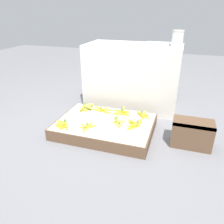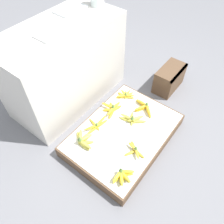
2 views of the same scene
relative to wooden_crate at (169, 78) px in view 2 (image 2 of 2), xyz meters
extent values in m
plane|color=slate|center=(-0.89, -0.01, -0.13)|extent=(10.00, 10.00, 0.00)
cube|color=brown|center=(-0.89, -0.01, -0.07)|extent=(1.03, 0.73, 0.12)
cube|color=silver|center=(-0.89, -0.01, -0.01)|extent=(0.99, 0.70, 0.00)
cube|color=beige|center=(-0.79, 0.79, 0.28)|extent=(1.19, 0.59, 0.82)
cube|color=brown|center=(0.00, 0.00, 0.00)|extent=(0.38, 0.21, 0.27)
cube|color=#402E20|center=(0.00, -0.09, 0.12)|extent=(0.38, 0.02, 0.02)
ellipsoid|color=yellow|center=(-1.29, -0.23, 0.01)|extent=(0.12, 0.03, 0.03)
ellipsoid|color=yellow|center=(-1.27, -0.26, 0.01)|extent=(0.11, 0.09, 0.03)
ellipsoid|color=yellow|center=(-1.25, -0.28, 0.01)|extent=(0.05, 0.12, 0.03)
ellipsoid|color=yellow|center=(-1.22, -0.27, 0.01)|extent=(0.09, 0.11, 0.03)
ellipsoid|color=yellow|center=(-1.29, -0.23, 0.03)|extent=(0.12, 0.03, 0.03)
ellipsoid|color=yellow|center=(-1.28, -0.27, 0.03)|extent=(0.11, 0.10, 0.03)
ellipsoid|color=yellow|center=(-1.25, -0.27, 0.03)|extent=(0.05, 0.12, 0.03)
ellipsoid|color=yellow|center=(-1.21, -0.27, 0.03)|extent=(0.09, 0.11, 0.03)
cone|color=#5B7F3D|center=(-1.24, -0.23, 0.07)|extent=(0.03, 0.03, 0.04)
ellipsoid|color=gold|center=(-0.98, -0.18, 0.00)|extent=(0.09, 0.11, 0.02)
ellipsoid|color=gold|center=(-1.04, -0.19, 0.00)|extent=(0.12, 0.08, 0.02)
ellipsoid|color=gold|center=(-1.01, -0.25, 0.00)|extent=(0.04, 0.12, 0.02)
ellipsoid|color=gold|center=(-1.00, -0.18, 0.03)|extent=(0.05, 0.13, 0.02)
ellipsoid|color=gold|center=(-1.02, -0.23, 0.03)|extent=(0.10, 0.11, 0.02)
cone|color=#5B7F3D|center=(-1.00, -0.21, 0.06)|extent=(0.03, 0.03, 0.04)
ellipsoid|color=gold|center=(-0.73, -0.06, 0.01)|extent=(0.12, 0.14, 0.03)
ellipsoid|color=gold|center=(-0.74, 0.00, 0.01)|extent=(0.15, 0.11, 0.03)
ellipsoid|color=gold|center=(-0.77, 0.03, 0.01)|extent=(0.07, 0.16, 0.03)
ellipsoid|color=gold|center=(-0.73, -0.03, 0.03)|extent=(0.15, 0.10, 0.03)
ellipsoid|color=gold|center=(-0.77, 0.03, 0.03)|extent=(0.04, 0.16, 0.03)
cone|color=#5B7F3D|center=(-0.76, -0.02, 0.07)|extent=(0.03, 0.03, 0.05)
ellipsoid|color=gold|center=(-0.52, 0.03, 0.00)|extent=(0.05, 0.16, 0.03)
ellipsoid|color=gold|center=(-0.58, 0.00, 0.00)|extent=(0.15, 0.09, 0.03)
ellipsoid|color=gold|center=(-0.57, -0.07, 0.00)|extent=(0.12, 0.13, 0.03)
ellipsoid|color=gold|center=(-0.53, 0.02, 0.03)|extent=(0.04, 0.15, 0.03)
ellipsoid|color=gold|center=(-0.58, 0.00, 0.03)|extent=(0.15, 0.09, 0.03)
ellipsoid|color=gold|center=(-0.56, -0.06, 0.03)|extent=(0.12, 0.13, 0.03)
cone|color=#5B7F3D|center=(-0.53, -0.03, 0.06)|extent=(0.03, 0.03, 0.04)
ellipsoid|color=gold|center=(-1.23, 0.17, 0.01)|extent=(0.04, 0.14, 0.03)
ellipsoid|color=gold|center=(-1.20, 0.17, 0.01)|extent=(0.12, 0.12, 0.03)
ellipsoid|color=gold|center=(-1.18, 0.21, 0.01)|extent=(0.14, 0.05, 0.03)
ellipsoid|color=gold|center=(-1.20, 0.25, 0.01)|extent=(0.11, 0.13, 0.03)
ellipsoid|color=gold|center=(-1.23, 0.15, 0.04)|extent=(0.03, 0.14, 0.03)
ellipsoid|color=gold|center=(-1.18, 0.19, 0.04)|extent=(0.14, 0.07, 0.03)
ellipsoid|color=gold|center=(-1.19, 0.24, 0.04)|extent=(0.13, 0.11, 0.03)
cone|color=#5B7F3D|center=(-1.23, 0.21, 0.08)|extent=(0.04, 0.04, 0.05)
ellipsoid|color=gold|center=(-0.97, 0.20, 0.00)|extent=(0.17, 0.06, 0.02)
ellipsoid|color=gold|center=(-1.00, 0.24, 0.00)|extent=(0.07, 0.17, 0.02)
ellipsoid|color=gold|center=(-1.05, 0.21, 0.00)|extent=(0.17, 0.05, 0.02)
ellipsoid|color=gold|center=(-0.95, 0.21, 0.03)|extent=(0.17, 0.03, 0.02)
ellipsoid|color=gold|center=(-1.05, 0.22, 0.03)|extent=(0.16, 0.10, 0.02)
cone|color=#5B7F3D|center=(-1.01, 0.21, 0.06)|extent=(0.03, 0.03, 0.04)
ellipsoid|color=gold|center=(-0.72, 0.20, 0.01)|extent=(0.13, 0.07, 0.03)
ellipsoid|color=gold|center=(-0.74, 0.24, 0.01)|extent=(0.10, 0.12, 0.03)
ellipsoid|color=gold|center=(-0.78, 0.24, 0.01)|extent=(0.10, 0.12, 0.03)
ellipsoid|color=gold|center=(-0.81, 0.20, 0.01)|extent=(0.13, 0.07, 0.03)
ellipsoid|color=gold|center=(-0.72, 0.21, 0.03)|extent=(0.13, 0.04, 0.03)
ellipsoid|color=gold|center=(-0.77, 0.27, 0.03)|extent=(0.04, 0.13, 0.03)
ellipsoid|color=gold|center=(-0.80, 0.21, 0.03)|extent=(0.13, 0.04, 0.03)
cone|color=#5B7F3D|center=(-0.76, 0.21, 0.07)|extent=(0.03, 0.03, 0.05)
ellipsoid|color=gold|center=(-0.52, 0.19, 0.00)|extent=(0.07, 0.11, 0.02)
ellipsoid|color=gold|center=(-0.49, 0.21, 0.00)|extent=(0.11, 0.05, 0.02)
ellipsoid|color=gold|center=(-0.51, 0.24, 0.00)|extent=(0.11, 0.08, 0.02)
ellipsoid|color=gold|center=(-0.54, 0.27, 0.00)|extent=(0.02, 0.11, 0.02)
ellipsoid|color=gold|center=(-0.57, 0.25, 0.00)|extent=(0.09, 0.10, 0.02)
ellipsoid|color=gold|center=(-0.52, 0.19, 0.03)|extent=(0.08, 0.11, 0.02)
ellipsoid|color=gold|center=(-0.50, 0.22, 0.03)|extent=(0.11, 0.03, 0.02)
ellipsoid|color=gold|center=(-0.52, 0.25, 0.03)|extent=(0.07, 0.11, 0.02)
ellipsoid|color=gold|center=(-0.56, 0.25, 0.03)|extent=(0.10, 0.09, 0.02)
cone|color=#5B7F3D|center=(-0.54, 0.22, 0.05)|extent=(0.03, 0.03, 0.04)
cube|color=white|center=(-0.90, 0.73, 0.70)|extent=(0.24, 0.17, 0.02)
cube|color=white|center=(-0.50, 0.91, 0.70)|extent=(0.29, 0.18, 0.02)
camera|label=1|loc=(-0.17, -1.96, 1.09)|focal=35.00mm
camera|label=2|loc=(-1.87, -0.63, 1.62)|focal=35.00mm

